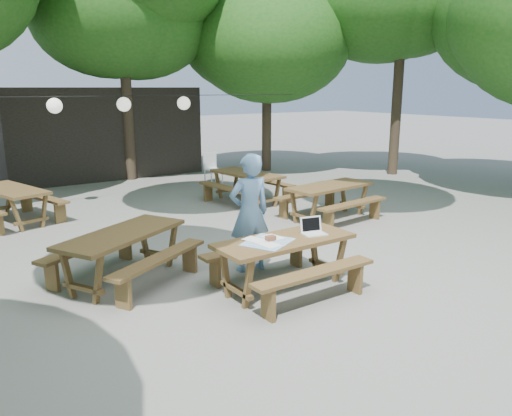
{
  "coord_description": "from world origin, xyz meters",
  "views": [
    {
      "loc": [
        -4.55,
        -5.9,
        2.8
      ],
      "look_at": [
        -0.45,
        0.03,
        1.05
      ],
      "focal_mm": 35.0,
      "sensor_mm": 36.0,
      "label": 1
    }
  ],
  "objects": [
    {
      "name": "main_picnic_table",
      "position": [
        -0.45,
        -0.67,
        0.39
      ],
      "size": [
        2.0,
        1.58,
        0.75
      ],
      "color": "brown",
      "rests_on": "ground"
    },
    {
      "name": "picnic_table_far_e",
      "position": [
        2.18,
        4.24,
        0.39
      ],
      "size": [
        1.77,
        2.07,
        0.75
      ],
      "rotation": [
        0.0,
        0.0,
        1.68
      ],
      "color": "brown",
      "rests_on": "ground"
    },
    {
      "name": "picnic_table_nw",
      "position": [
        -2.2,
        0.93,
        0.39
      ],
      "size": [
        2.42,
        2.29,
        0.75
      ],
      "rotation": [
        0.0,
        0.0,
        0.49
      ],
      "color": "brown",
      "rests_on": "ground"
    },
    {
      "name": "plastic_chair",
      "position": [
        2.81,
        7.01,
        0.26
      ],
      "size": [
        0.45,
        0.45,
        0.9
      ],
      "rotation": [
        0.0,
        0.0,
        0.02
      ],
      "color": "white",
      "rests_on": "ground"
    },
    {
      "name": "tabletop_clutter",
      "position": [
        -0.73,
        -0.66,
        0.76
      ],
      "size": [
        0.83,
        0.78,
        0.08
      ],
      "color": "#387ABF",
      "rests_on": "main_picnic_table"
    },
    {
      "name": "pavilion",
      "position": [
        0.5,
        10.5,
        1.4
      ],
      "size": [
        6.0,
        3.0,
        2.8
      ],
      "primitive_type": "cube",
      "color": "black",
      "rests_on": "ground"
    },
    {
      "name": "laptop",
      "position": [
        0.03,
        -0.7,
        0.81
      ],
      "size": [
        0.38,
        0.33,
        0.24
      ],
      "rotation": [
        0.0,
        0.0,
        -0.23
      ],
      "color": "white",
      "rests_on": "main_picnic_table"
    },
    {
      "name": "paper_lanterns",
      "position": [
        -0.19,
        6.0,
        2.4
      ],
      "size": [
        9.0,
        0.34,
        0.38
      ],
      "color": "black",
      "rests_on": "ground"
    },
    {
      "name": "ground",
      "position": [
        0.0,
        0.0,
        0.0
      ],
      "size": [
        80.0,
        80.0,
        0.0
      ],
      "primitive_type": "plane",
      "color": "slate",
      "rests_on": "ground"
    },
    {
      "name": "picnic_table_ne",
      "position": [
        2.77,
        1.88,
        0.39
      ],
      "size": [
        2.07,
        1.76,
        0.75
      ],
      "rotation": [
        0.0,
        0.0,
        0.1
      ],
      "color": "brown",
      "rests_on": "ground"
    },
    {
      "name": "picnic_table_far_w",
      "position": [
        -2.97,
        5.42,
        0.39
      ],
      "size": [
        2.02,
        2.25,
        0.75
      ],
      "rotation": [
        0.0,
        0.0,
        1.84
      ],
      "color": "brown",
      "rests_on": "ground"
    },
    {
      "name": "woman",
      "position": [
        -0.41,
        0.26,
        0.92
      ],
      "size": [
        0.72,
        0.52,
        1.84
      ],
      "primitive_type": "imported",
      "rotation": [
        0.0,
        0.0,
        3.02
      ],
      "color": "#6E99C8",
      "rests_on": "ground"
    }
  ]
}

